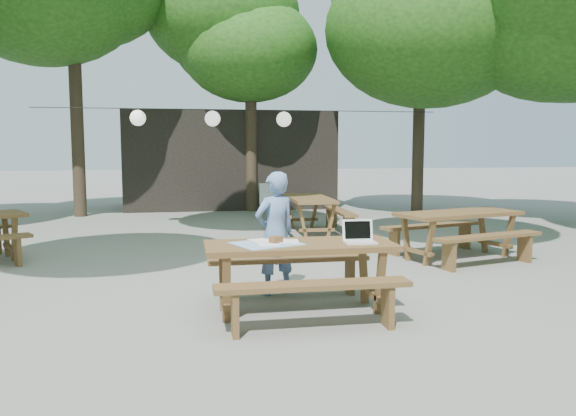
# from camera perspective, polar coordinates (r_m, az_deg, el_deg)

# --- Properties ---
(ground) EXTENTS (80.00, 80.00, 0.00)m
(ground) POSITION_cam_1_polar(r_m,az_deg,el_deg) (6.88, -3.33, -8.65)
(ground) COLOR slate
(ground) RESTS_ON ground
(pavilion) EXTENTS (6.00, 3.00, 2.80)m
(pavilion) POSITION_cam_1_polar(r_m,az_deg,el_deg) (17.16, -5.99, 4.90)
(pavilion) COLOR black
(pavilion) RESTS_ON ground
(main_picnic_table) EXTENTS (2.00, 1.58, 0.75)m
(main_picnic_table) POSITION_cam_1_polar(r_m,az_deg,el_deg) (6.03, 1.20, -6.97)
(main_picnic_table) COLOR brown
(main_picnic_table) RESTS_ON ground
(picnic_table_ne) EXTENTS (2.25, 2.02, 0.75)m
(picnic_table_ne) POSITION_cam_1_polar(r_m,az_deg,el_deg) (9.31, 16.88, -2.59)
(picnic_table_ne) COLOR brown
(picnic_table_ne) RESTS_ON ground
(picnic_table_far_e) EXTENTS (1.64, 2.02, 0.75)m
(picnic_table_far_e) POSITION_cam_1_polar(r_m,az_deg,el_deg) (11.58, 2.15, -0.66)
(picnic_table_far_e) COLOR brown
(picnic_table_far_e) RESTS_ON ground
(woman) EXTENTS (0.63, 0.53, 1.48)m
(woman) POSITION_cam_1_polar(r_m,az_deg,el_deg) (6.72, -1.31, -2.57)
(woman) COLOR #6B8BC3
(woman) RESTS_ON ground
(plastic_chair) EXTENTS (0.58, 0.58, 0.90)m
(plastic_chair) POSITION_cam_1_polar(r_m,az_deg,el_deg) (13.65, -1.68, -0.18)
(plastic_chair) COLOR silver
(plastic_chair) RESTS_ON ground
(laptop) EXTENTS (0.35, 0.28, 0.24)m
(laptop) POSITION_cam_1_polar(r_m,az_deg,el_deg) (6.04, 7.21, -2.90)
(laptop) COLOR white
(laptop) RESTS_ON main_picnic_table
(tabletop_clutter) EXTENTS (0.81, 0.76, 0.08)m
(tabletop_clutter) POSITION_cam_1_polar(r_m,az_deg,el_deg) (5.91, -1.97, -3.54)
(tabletop_clutter) COLOR #3A84C7
(tabletop_clutter) RESTS_ON main_picnic_table
(paper_lanterns) EXTENTS (9.00, 0.34, 0.38)m
(paper_lanterns) POSITION_cam_1_polar(r_m,az_deg,el_deg) (12.64, -7.61, 9.01)
(paper_lanterns) COLOR black
(paper_lanterns) RESTS_ON ground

